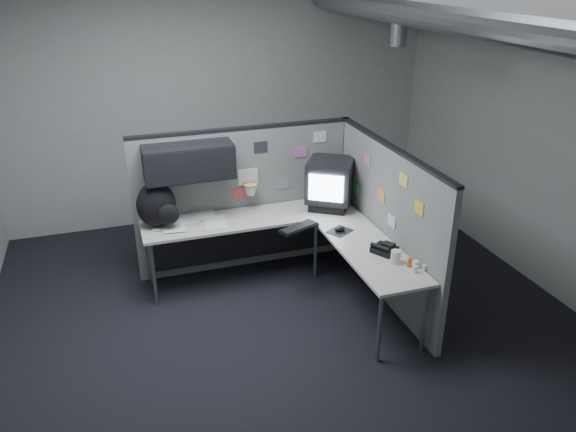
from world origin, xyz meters
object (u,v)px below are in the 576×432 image
object	(u,v)px
desk	(281,235)
backpack	(157,206)
phone	(384,249)
monitor	(330,183)
keyboard	(299,228)

from	to	relation	value
desk	backpack	bearing A→B (deg)	164.37
phone	monitor	bearing A→B (deg)	72.81
monitor	keyboard	world-z (taller)	monitor
monitor	keyboard	size ratio (longest dim) A/B	1.42
desk	backpack	world-z (taller)	backpack
monitor	keyboard	bearing A→B (deg)	-151.85
desk	backpack	distance (m)	1.30
keyboard	backpack	world-z (taller)	backpack
monitor	backpack	bearing A→B (deg)	165.47
desk	phone	xyz separation A→B (m)	(0.73, -0.89, 0.15)
keyboard	backpack	distance (m)	1.45
monitor	backpack	world-z (taller)	monitor
desk	backpack	size ratio (longest dim) A/B	4.78
keyboard	desk	bearing A→B (deg)	150.38
backpack	monitor	bearing A→B (deg)	-20.09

